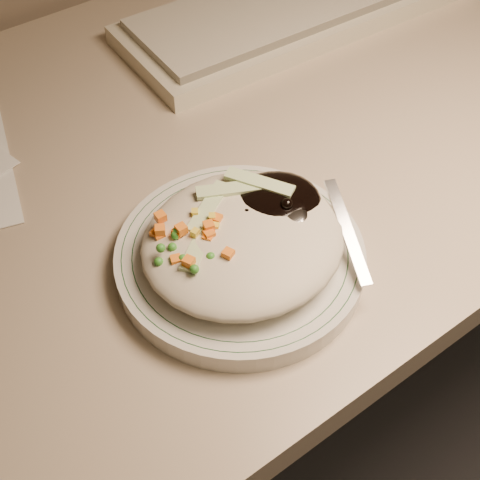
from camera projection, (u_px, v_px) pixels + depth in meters
desk at (217, 245)px, 0.93m from camera, size 1.40×0.70×0.74m
plate at (240, 258)px, 0.64m from camera, size 0.24×0.24×0.02m
plate_rim at (240, 251)px, 0.63m from camera, size 0.23×0.23×0.00m
meal at (244, 234)px, 0.61m from camera, size 0.21×0.19×0.05m
keyboard at (302, 5)px, 0.93m from camera, size 0.52×0.21×0.04m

